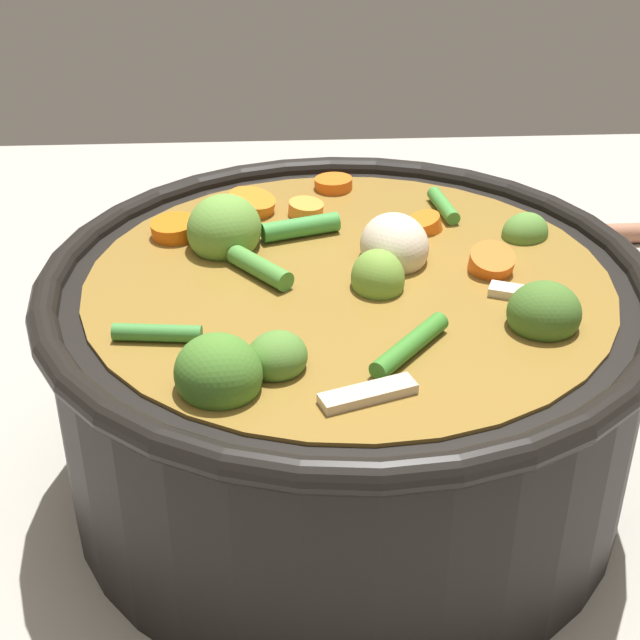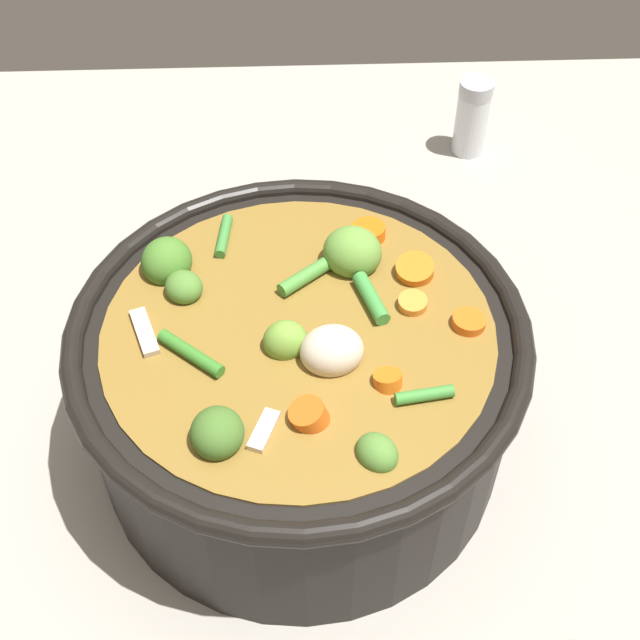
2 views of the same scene
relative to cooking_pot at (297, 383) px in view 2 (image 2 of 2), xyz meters
name	(u,v)px [view 2 (image 2 of 2)]	position (x,y,z in m)	size (l,w,h in m)	color
ground_plane	(299,438)	(0.00, 0.00, -0.07)	(1.10, 1.10, 0.00)	#9E998E
cooking_pot	(297,383)	(0.00, 0.00, 0.00)	(0.32, 0.32, 0.16)	black
salt_shaker	(470,117)	(0.19, 0.37, -0.03)	(0.04, 0.04, 0.09)	silver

